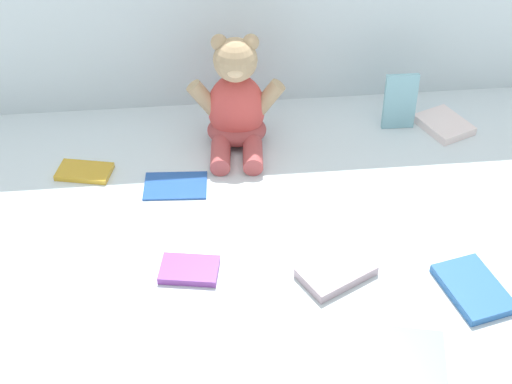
{
  "coord_description": "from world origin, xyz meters",
  "views": [
    {
      "loc": [
        -0.1,
        -1.07,
        0.91
      ],
      "look_at": [
        -0.01,
        -0.1,
        0.1
      ],
      "focal_mm": 48.42,
      "sensor_mm": 36.0,
      "label": 1
    }
  ],
  "objects_px": {
    "book_case_1": "(189,270)",
    "book_case_7": "(336,272)",
    "book_case_6": "(418,358)",
    "book_case_0": "(473,289)",
    "book_case_4": "(400,102)",
    "book_case_2": "(175,185)",
    "book_case_5": "(444,125)",
    "teddy_bear": "(236,106)",
    "book_case_3": "(84,172)"
  },
  "relations": [
    {
      "from": "book_case_1",
      "to": "book_case_7",
      "type": "height_order",
      "value": "book_case_7"
    },
    {
      "from": "book_case_6",
      "to": "book_case_7",
      "type": "height_order",
      "value": "book_case_7"
    },
    {
      "from": "book_case_0",
      "to": "book_case_4",
      "type": "relative_size",
      "value": 1.04
    },
    {
      "from": "book_case_2",
      "to": "book_case_5",
      "type": "relative_size",
      "value": 1.12
    },
    {
      "from": "book_case_0",
      "to": "book_case_6",
      "type": "xyz_separation_m",
      "value": [
        -0.14,
        -0.13,
        -0.0
      ]
    },
    {
      "from": "book_case_1",
      "to": "book_case_6",
      "type": "distance_m",
      "value": 0.42
    },
    {
      "from": "teddy_bear",
      "to": "book_case_6",
      "type": "xyz_separation_m",
      "value": [
        0.24,
        -0.62,
        -0.09
      ]
    },
    {
      "from": "teddy_bear",
      "to": "book_case_6",
      "type": "relative_size",
      "value": 2.12
    },
    {
      "from": "book_case_5",
      "to": "book_case_6",
      "type": "xyz_separation_m",
      "value": [
        -0.24,
        -0.63,
        -0.01
      ]
    },
    {
      "from": "book_case_5",
      "to": "book_case_0",
      "type": "bearing_deg",
      "value": 55.45
    },
    {
      "from": "book_case_4",
      "to": "book_case_7",
      "type": "height_order",
      "value": "book_case_4"
    },
    {
      "from": "book_case_2",
      "to": "book_case_7",
      "type": "height_order",
      "value": "book_case_7"
    },
    {
      "from": "book_case_1",
      "to": "book_case_2",
      "type": "height_order",
      "value": "book_case_1"
    },
    {
      "from": "book_case_4",
      "to": "book_case_7",
      "type": "xyz_separation_m",
      "value": [
        -0.23,
        -0.46,
        -0.06
      ]
    },
    {
      "from": "teddy_bear",
      "to": "book_case_1",
      "type": "distance_m",
      "value": 0.42
    },
    {
      "from": "teddy_bear",
      "to": "book_case_0",
      "type": "height_order",
      "value": "teddy_bear"
    },
    {
      "from": "book_case_6",
      "to": "book_case_7",
      "type": "xyz_separation_m",
      "value": [
        -0.1,
        0.19,
        0.01
      ]
    },
    {
      "from": "book_case_0",
      "to": "book_case_6",
      "type": "height_order",
      "value": "book_case_0"
    },
    {
      "from": "book_case_1",
      "to": "book_case_2",
      "type": "distance_m",
      "value": 0.25
    },
    {
      "from": "book_case_0",
      "to": "book_case_1",
      "type": "bearing_deg",
      "value": -24.07
    },
    {
      "from": "book_case_0",
      "to": "book_case_2",
      "type": "height_order",
      "value": "book_case_0"
    },
    {
      "from": "book_case_5",
      "to": "book_case_6",
      "type": "relative_size",
      "value": 0.96
    },
    {
      "from": "book_case_1",
      "to": "book_case_6",
      "type": "height_order",
      "value": "book_case_1"
    },
    {
      "from": "book_case_1",
      "to": "book_case_5",
      "type": "distance_m",
      "value": 0.72
    },
    {
      "from": "book_case_3",
      "to": "book_case_6",
      "type": "bearing_deg",
      "value": 59.93
    },
    {
      "from": "teddy_bear",
      "to": "book_case_7",
      "type": "bearing_deg",
      "value": -66.71
    },
    {
      "from": "book_case_1",
      "to": "book_case_0",
      "type": "bearing_deg",
      "value": -90.69
    },
    {
      "from": "book_case_3",
      "to": "book_case_6",
      "type": "height_order",
      "value": "book_case_3"
    },
    {
      "from": "book_case_2",
      "to": "book_case_4",
      "type": "xyz_separation_m",
      "value": [
        0.52,
        0.17,
        0.06
      ]
    },
    {
      "from": "teddy_bear",
      "to": "book_case_0",
      "type": "relative_size",
      "value": 1.87
    },
    {
      "from": "book_case_3",
      "to": "book_case_6",
      "type": "distance_m",
      "value": 0.79
    },
    {
      "from": "book_case_7",
      "to": "book_case_5",
      "type": "bearing_deg",
      "value": 114.72
    },
    {
      "from": "teddy_bear",
      "to": "book_case_3",
      "type": "height_order",
      "value": "teddy_bear"
    },
    {
      "from": "book_case_2",
      "to": "book_case_7",
      "type": "bearing_deg",
      "value": -131.06
    },
    {
      "from": "teddy_bear",
      "to": "book_case_1",
      "type": "height_order",
      "value": "teddy_bear"
    },
    {
      "from": "book_case_0",
      "to": "book_case_1",
      "type": "distance_m",
      "value": 0.5
    },
    {
      "from": "book_case_3",
      "to": "teddy_bear",
      "type": "bearing_deg",
      "value": 117.58
    },
    {
      "from": "book_case_0",
      "to": "book_case_7",
      "type": "bearing_deg",
      "value": -28.06
    },
    {
      "from": "book_case_4",
      "to": "book_case_1",
      "type": "bearing_deg",
      "value": -138.02
    },
    {
      "from": "book_case_4",
      "to": "book_case_2",
      "type": "bearing_deg",
      "value": -160.05
    },
    {
      "from": "book_case_0",
      "to": "book_case_6",
      "type": "relative_size",
      "value": 1.14
    },
    {
      "from": "teddy_bear",
      "to": "book_case_2",
      "type": "height_order",
      "value": "teddy_bear"
    },
    {
      "from": "teddy_bear",
      "to": "book_case_4",
      "type": "relative_size",
      "value": 1.94
    },
    {
      "from": "book_case_0",
      "to": "book_case_7",
      "type": "distance_m",
      "value": 0.24
    },
    {
      "from": "book_case_5",
      "to": "book_case_6",
      "type": "bearing_deg",
      "value": 46.43
    },
    {
      "from": "book_case_1",
      "to": "book_case_6",
      "type": "relative_size",
      "value": 0.86
    },
    {
      "from": "book_case_0",
      "to": "book_case_4",
      "type": "xyz_separation_m",
      "value": [
        -0.0,
        0.52,
        0.06
      ]
    },
    {
      "from": "book_case_4",
      "to": "book_case_3",
      "type": "bearing_deg",
      "value": -169.74
    },
    {
      "from": "book_case_2",
      "to": "book_case_6",
      "type": "height_order",
      "value": "same"
    },
    {
      "from": "book_case_4",
      "to": "book_case_5",
      "type": "height_order",
      "value": "book_case_4"
    }
  ]
}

